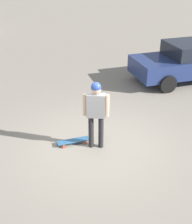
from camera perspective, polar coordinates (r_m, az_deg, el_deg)
name	(u,v)px	position (r m, az deg, el deg)	size (l,w,h in m)	color
ground_plane	(96,146)	(8.09, 0.00, -6.30)	(220.00, 220.00, 0.00)	gray
person	(96,108)	(7.53, 0.00, 0.68)	(0.25, 0.64, 1.78)	#262628
skateboard	(73,141)	(8.19, -4.14, -5.32)	(0.48, 0.87, 0.09)	#336693
car_parked_near	(190,61)	(12.52, 16.79, 8.96)	(2.97, 4.65, 1.47)	navy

